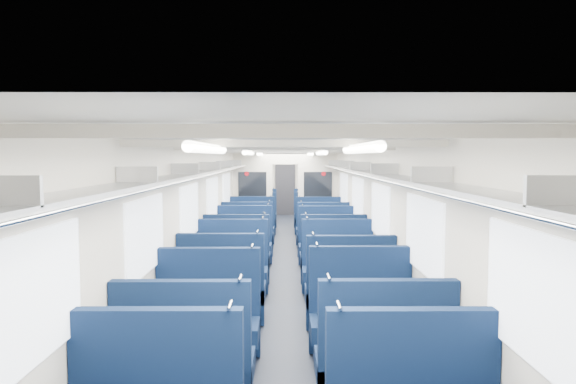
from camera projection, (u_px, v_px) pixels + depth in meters
The scene contains 33 objects.
floor at pixel (285, 265), 10.32m from camera, with size 2.80×18.00×0.01m, color black.
ceiling at pixel (285, 149), 10.16m from camera, with size 2.80×18.00×0.01m, color silver.
wall_left at pixel (216, 208), 10.23m from camera, with size 0.02×18.00×2.35m, color beige.
dado_left at pixel (217, 248), 10.29m from camera, with size 0.03×17.90×0.70m, color #0F1C34.
wall_right at pixel (354, 207), 10.25m from camera, with size 0.02×18.00×2.35m, color beige.
dado_right at pixel (353, 248), 10.30m from camera, with size 0.03×17.90×0.70m, color #0F1C34.
wall_far at pixel (285, 184), 19.22m from camera, with size 2.80×0.02×2.35m, color beige.
luggage_rack_left at pixel (225, 168), 10.18m from camera, with size 0.36×17.40×0.18m.
luggage_rack_right at pixel (345, 168), 10.19m from camera, with size 0.36×17.40×0.18m.
windows at pixel (285, 197), 9.77m from camera, with size 2.78×15.60×0.75m.
ceiling_fittings at pixel (285, 152), 9.90m from camera, with size 2.70×16.06×0.11m.
end_door at pixel (285, 189), 19.17m from camera, with size 0.75×0.06×2.00m, color black.
bulkhead at pixel (285, 193), 13.57m from camera, with size 2.80×0.10×2.35m.
seat_4 at pixel (186, 374), 4.24m from camera, with size 1.12×0.62×1.25m.
seat_5 at pixel (383, 372), 4.26m from camera, with size 1.12×0.62×1.25m.
seat_6 at pixel (207, 328), 5.38m from camera, with size 1.12×0.62×1.25m.
seat_7 at pixel (362, 325), 5.47m from camera, with size 1.12×0.62×1.25m.
seat_8 at pixel (222, 294), 6.71m from camera, with size 1.12×0.62×1.25m.
seat_9 at pixel (349, 297), 6.54m from camera, with size 1.12×0.62×1.25m.
seat_10 at pixel (232, 273), 7.89m from camera, with size 1.12×0.62×1.25m.
seat_11 at pixel (338, 273), 7.91m from camera, with size 1.12×0.62×1.25m.
seat_12 at pixel (238, 261), 8.84m from camera, with size 1.12×0.62×1.25m.
seat_13 at pixel (333, 261), 8.84m from camera, with size 1.12×0.62×1.25m.
seat_14 at pixel (244, 248), 10.14m from camera, with size 1.12×0.62×1.25m.
seat_15 at pixel (327, 248), 10.04m from camera, with size 1.12×0.62×1.25m.
seat_16 at pixel (248, 239), 11.25m from camera, with size 1.12×0.62×1.25m.
seat_17 at pixel (323, 239), 11.17m from camera, with size 1.12×0.62×1.25m.
seat_18 at pixel (251, 231), 12.46m from camera, with size 1.12×0.62×1.25m.
seat_19 at pixel (319, 231), 12.33m from camera, with size 1.12×0.62×1.25m.
seat_20 at pixel (256, 221), 14.31m from camera, with size 1.12×0.62×1.25m.
seat_21 at pixel (314, 221), 14.35m from camera, with size 1.12×0.62×1.25m.
seat_22 at pixel (258, 216), 15.47m from camera, with size 1.12×0.62×1.25m.
seat_23 at pixel (312, 216), 15.46m from camera, with size 1.12×0.62×1.25m.
Camera 1 is at (0.01, -10.19, 2.20)m, focal length 31.60 mm.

